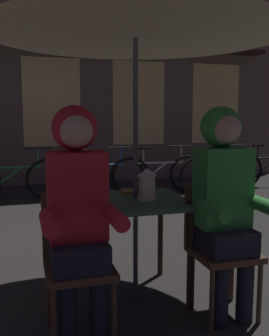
{
  "coord_description": "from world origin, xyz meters",
  "views": [
    {
      "loc": [
        -0.79,
        -2.64,
        1.33
      ],
      "look_at": [
        0.0,
        0.03,
        0.96
      ],
      "focal_mm": 41.46,
      "sensor_mm": 36.0,
      "label": 1
    }
  ],
  "objects_px": {
    "patio_umbrella": "(136,9)",
    "bicycle_third": "(99,178)",
    "person_left_hooded": "(78,200)",
    "bicycle_fifth": "(219,173)",
    "lantern": "(147,184)",
    "bicycle_fourth": "(159,174)",
    "chair_left": "(77,256)",
    "cafe_table": "(136,212)",
    "chair_right": "(219,241)",
    "bicycle_second": "(13,180)",
    "book": "(135,191)",
    "person_right_hooded": "(224,191)"
  },
  "relations": [
    {
      "from": "patio_umbrella",
      "to": "bicycle_fifth",
      "type": "xyz_separation_m",
      "value": [
        2.54,
        3.37,
        -1.71
      ]
    },
    {
      "from": "chair_right",
      "to": "book",
      "type": "bearing_deg",
      "value": 126.72
    },
    {
      "from": "chair_left",
      "to": "bicycle_second",
      "type": "bearing_deg",
      "value": 96.25
    },
    {
      "from": "bicycle_third",
      "to": "chair_right",
      "type": "bearing_deg",
      "value": -89.02
    },
    {
      "from": "lantern",
      "to": "bicycle_second",
      "type": "distance_m",
      "value": 3.87
    },
    {
      "from": "patio_umbrella",
      "to": "chair_right",
      "type": "xyz_separation_m",
      "value": [
        0.48,
        -0.37,
        -1.57
      ]
    },
    {
      "from": "person_right_hooded",
      "to": "bicycle_fifth",
      "type": "height_order",
      "value": "person_right_hooded"
    },
    {
      "from": "patio_umbrella",
      "to": "chair_right",
      "type": "bearing_deg",
      "value": -37.55
    },
    {
      "from": "lantern",
      "to": "person_right_hooded",
      "type": "relative_size",
      "value": 0.17
    },
    {
      "from": "bicycle_third",
      "to": "bicycle_fourth",
      "type": "distance_m",
      "value": 1.08
    },
    {
      "from": "lantern",
      "to": "bicycle_fourth",
      "type": "distance_m",
      "value": 3.95
    },
    {
      "from": "chair_left",
      "to": "bicycle_fifth",
      "type": "xyz_separation_m",
      "value": [
        3.02,
        3.74,
        -0.14
      ]
    },
    {
      "from": "lantern",
      "to": "bicycle_fourth",
      "type": "height_order",
      "value": "lantern"
    },
    {
      "from": "chair_right",
      "to": "bicycle_fifth",
      "type": "bearing_deg",
      "value": 61.15
    },
    {
      "from": "bicycle_fourth",
      "to": "chair_left",
      "type": "bearing_deg",
      "value": -116.61
    },
    {
      "from": "bicycle_third",
      "to": "bicycle_fourth",
      "type": "xyz_separation_m",
      "value": [
        1.08,
        0.09,
        0.0
      ]
    },
    {
      "from": "cafe_table",
      "to": "bicycle_second",
      "type": "height_order",
      "value": "bicycle_second"
    },
    {
      "from": "chair_left",
      "to": "bicycle_fourth",
      "type": "height_order",
      "value": "chair_left"
    },
    {
      "from": "bicycle_second",
      "to": "book",
      "type": "xyz_separation_m",
      "value": [
        0.97,
        -3.43,
        0.41
      ]
    },
    {
      "from": "patio_umbrella",
      "to": "person_right_hooded",
      "type": "height_order",
      "value": "patio_umbrella"
    },
    {
      "from": "cafe_table",
      "to": "book",
      "type": "distance_m",
      "value": 0.24
    },
    {
      "from": "bicycle_fourth",
      "to": "bicycle_second",
      "type": "bearing_deg",
      "value": 178.41
    },
    {
      "from": "bicycle_fourth",
      "to": "lantern",
      "type": "bearing_deg",
      "value": -111.42
    },
    {
      "from": "bicycle_fourth",
      "to": "bicycle_fifth",
      "type": "bearing_deg",
      "value": -10.2
    },
    {
      "from": "chair_right",
      "to": "person_right_hooded",
      "type": "height_order",
      "value": "person_right_hooded"
    },
    {
      "from": "person_right_hooded",
      "to": "chair_left",
      "type": "bearing_deg",
      "value": 176.61
    },
    {
      "from": "chair_right",
      "to": "cafe_table",
      "type": "bearing_deg",
      "value": 142.45
    },
    {
      "from": "book",
      "to": "bicycle_fifth",
      "type": "bearing_deg",
      "value": 65.28
    },
    {
      "from": "bicycle_third",
      "to": "bicycle_fourth",
      "type": "relative_size",
      "value": 0.99
    },
    {
      "from": "patio_umbrella",
      "to": "lantern",
      "type": "height_order",
      "value": "patio_umbrella"
    },
    {
      "from": "bicycle_third",
      "to": "patio_umbrella",
      "type": "bearing_deg",
      "value": -96.82
    },
    {
      "from": "chair_right",
      "to": "book",
      "type": "height_order",
      "value": "chair_right"
    },
    {
      "from": "person_left_hooded",
      "to": "bicycle_second",
      "type": "distance_m",
      "value": 4.11
    },
    {
      "from": "patio_umbrella",
      "to": "bicycle_third",
      "type": "distance_m",
      "value": 3.89
    },
    {
      "from": "cafe_table",
      "to": "chair_left",
      "type": "height_order",
      "value": "chair_left"
    },
    {
      "from": "chair_left",
      "to": "person_left_hooded",
      "type": "distance_m",
      "value": 0.36
    },
    {
      "from": "cafe_table",
      "to": "patio_umbrella",
      "type": "xyz_separation_m",
      "value": [
        0.0,
        0.0,
        1.42
      ]
    },
    {
      "from": "patio_umbrella",
      "to": "bicycle_second",
      "type": "bearing_deg",
      "value": 104.19
    },
    {
      "from": "chair_left",
      "to": "cafe_table",
      "type": "bearing_deg",
      "value": 37.55
    },
    {
      "from": "bicycle_fourth",
      "to": "cafe_table",
      "type": "bearing_deg",
      "value": -112.69
    },
    {
      "from": "bicycle_second",
      "to": "book",
      "type": "height_order",
      "value": "bicycle_second"
    },
    {
      "from": "person_right_hooded",
      "to": "bicycle_second",
      "type": "distance_m",
      "value": 4.32
    },
    {
      "from": "book",
      "to": "bicycle_fourth",
      "type": "bearing_deg",
      "value": 80.26
    },
    {
      "from": "patio_umbrella",
      "to": "bicycle_fifth",
      "type": "relative_size",
      "value": 1.39
    },
    {
      "from": "lantern",
      "to": "bicycle_fourth",
      "type": "relative_size",
      "value": 0.14
    },
    {
      "from": "bicycle_second",
      "to": "patio_umbrella",
      "type": "bearing_deg",
      "value": -75.81
    },
    {
      "from": "chair_right",
      "to": "bicycle_fifth",
      "type": "xyz_separation_m",
      "value": [
        2.06,
        3.74,
        -0.14
      ]
    },
    {
      "from": "patio_umbrella",
      "to": "bicycle_third",
      "type": "height_order",
      "value": "patio_umbrella"
    },
    {
      "from": "person_right_hooded",
      "to": "bicycle_third",
      "type": "relative_size",
      "value": 0.84
    },
    {
      "from": "person_left_hooded",
      "to": "bicycle_fifth",
      "type": "xyz_separation_m",
      "value": [
        3.02,
        3.8,
        -0.5
      ]
    }
  ]
}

